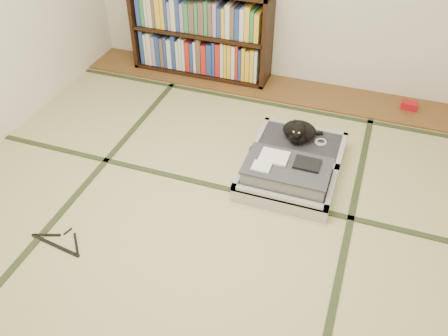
% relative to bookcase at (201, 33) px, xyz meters
% --- Properties ---
extents(floor, '(4.50, 4.50, 0.00)m').
position_rel_bookcase_xyz_m(floor, '(0.80, -2.07, -0.45)').
color(floor, '#C8C485').
rests_on(floor, ground).
extents(wood_strip, '(4.00, 0.50, 0.02)m').
position_rel_bookcase_xyz_m(wood_strip, '(0.80, -0.07, -0.44)').
color(wood_strip, brown).
rests_on(wood_strip, ground).
extents(red_item, '(0.16, 0.10, 0.07)m').
position_rel_bookcase_xyz_m(red_item, '(2.12, -0.04, -0.40)').
color(red_item, '#AB0D19').
rests_on(red_item, wood_strip).
extents(room_shell, '(4.50, 4.50, 4.50)m').
position_rel_bookcase_xyz_m(room_shell, '(0.80, -2.07, 1.01)').
color(room_shell, white).
rests_on(room_shell, ground).
extents(tatami_borders, '(4.00, 4.50, 0.01)m').
position_rel_bookcase_xyz_m(tatami_borders, '(0.80, -1.57, -0.45)').
color(tatami_borders, '#2D381E').
rests_on(tatami_borders, ground).
extents(bookcase, '(1.44, 0.33, 0.92)m').
position_rel_bookcase_xyz_m(bookcase, '(0.00, 0.00, 0.00)').
color(bookcase, black).
rests_on(bookcase, wood_strip).
extents(suitcase, '(0.72, 0.96, 0.28)m').
position_rel_bookcase_xyz_m(suitcase, '(1.29, -1.35, -0.35)').
color(suitcase, '#B8B8BD').
rests_on(suitcase, floor).
extents(cat, '(0.32, 0.32, 0.26)m').
position_rel_bookcase_xyz_m(cat, '(1.27, -1.06, -0.22)').
color(cat, black).
rests_on(cat, suitcase).
extents(cable_coil, '(0.10, 0.10, 0.02)m').
position_rel_bookcase_xyz_m(cable_coil, '(1.45, -1.02, -0.30)').
color(cable_coil, white).
rests_on(cable_coil, suitcase).
extents(hanger, '(0.42, 0.21, 0.01)m').
position_rel_bookcase_xyz_m(hanger, '(-0.04, -2.56, -0.44)').
color(hanger, black).
rests_on(hanger, floor).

